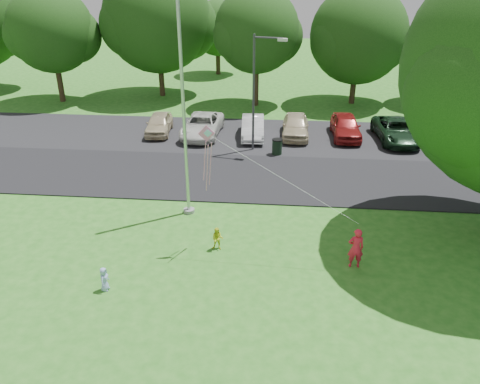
# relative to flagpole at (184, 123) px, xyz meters

# --- Properties ---
(ground) EXTENTS (120.00, 120.00, 0.00)m
(ground) POSITION_rel_flagpole_xyz_m (3.50, -5.00, -4.17)
(ground) COLOR #296F1D
(ground) RESTS_ON ground
(park_road) EXTENTS (60.00, 6.00, 0.06)m
(park_road) POSITION_rel_flagpole_xyz_m (3.50, 4.00, -4.14)
(park_road) COLOR black
(park_road) RESTS_ON ground
(parking_strip) EXTENTS (42.00, 7.00, 0.06)m
(parking_strip) POSITION_rel_flagpole_xyz_m (3.50, 10.50, -4.14)
(parking_strip) COLOR black
(parking_strip) RESTS_ON ground
(flagpole) EXTENTS (0.50, 0.50, 10.00)m
(flagpole) POSITION_rel_flagpole_xyz_m (0.00, 0.00, 0.00)
(flagpole) COLOR #B7BABF
(flagpole) RESTS_ON ground
(street_lamp) EXTENTS (1.86, 0.54, 6.65)m
(street_lamp) POSITION_rel_flagpole_xyz_m (2.61, 7.95, -0.17)
(street_lamp) COLOR #3F3F44
(street_lamp) RESTS_ON ground
(trash_can) EXTENTS (0.61, 0.61, 0.96)m
(trash_can) POSITION_rel_flagpole_xyz_m (3.79, 7.35, -3.68)
(trash_can) COLOR black
(trash_can) RESTS_ON ground
(tree_row) EXTENTS (64.35, 11.94, 10.88)m
(tree_row) POSITION_rel_flagpole_xyz_m (5.09, 19.23, 1.55)
(tree_row) COLOR #332316
(tree_row) RESTS_ON ground
(horizon_trees) EXTENTS (77.46, 7.20, 7.02)m
(horizon_trees) POSITION_rel_flagpole_xyz_m (7.56, 28.88, 0.14)
(horizon_trees) COLOR #332316
(horizon_trees) RESTS_ON ground
(parked_cars) EXTENTS (17.21, 5.05, 1.43)m
(parked_cars) POSITION_rel_flagpole_xyz_m (4.21, 10.40, -3.43)
(parked_cars) COLOR #C6B793
(parked_cars) RESTS_ON ground
(woman) EXTENTS (0.60, 0.41, 1.58)m
(woman) POSITION_rel_flagpole_xyz_m (6.82, -3.57, -3.37)
(woman) COLOR red
(woman) RESTS_ON ground
(child_yellow) EXTENTS (0.48, 0.39, 0.93)m
(child_yellow) POSITION_rel_flagpole_xyz_m (1.68, -2.88, -3.70)
(child_yellow) COLOR yellow
(child_yellow) RESTS_ON ground
(child_blue) EXTENTS (0.31, 0.45, 0.88)m
(child_blue) POSITION_rel_flagpole_xyz_m (-1.81, -5.73, -3.73)
(child_blue) COLOR #94ACE4
(child_blue) RESTS_ON ground
(kite) EXTENTS (5.78, 1.20, 3.17)m
(kite) POSITION_rel_flagpole_xyz_m (1.47, -2.67, 0.01)
(kite) COLOR pink
(kite) RESTS_ON ground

